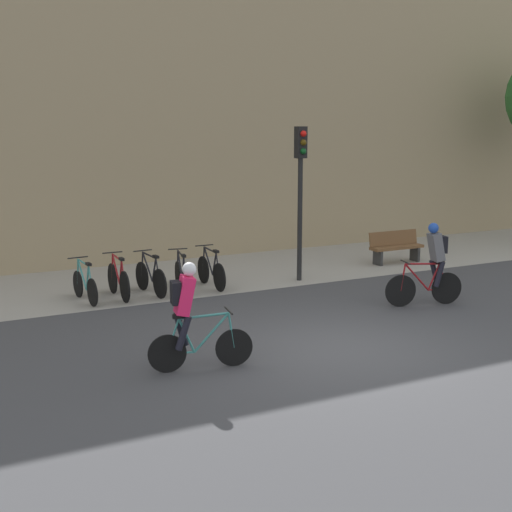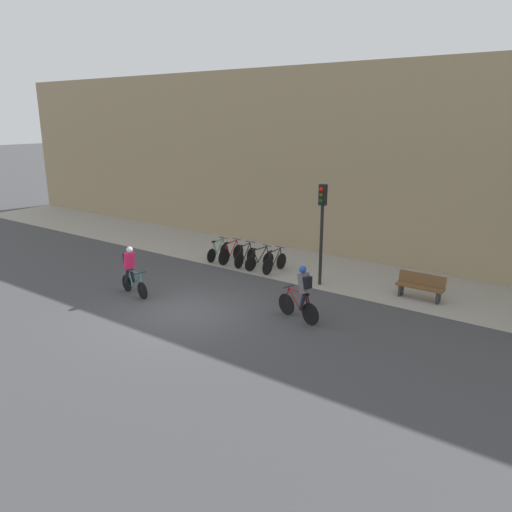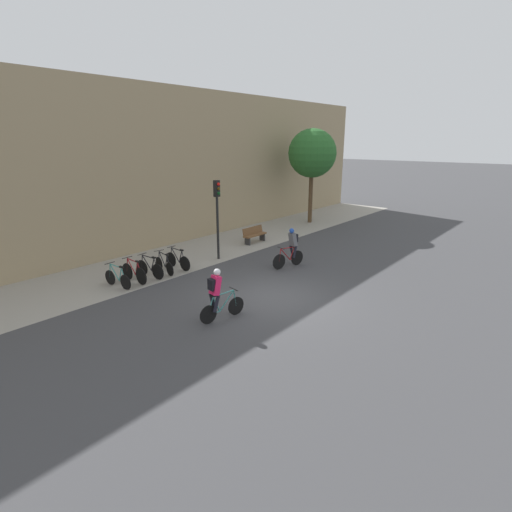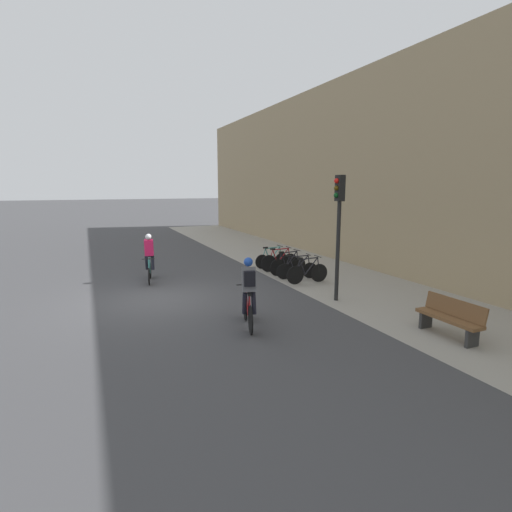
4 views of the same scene
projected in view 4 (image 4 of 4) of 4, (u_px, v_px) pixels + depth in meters
ground at (158, 300)px, 12.34m from camera, size 200.00×200.00×0.00m
kerb_strip at (341, 280)px, 14.94m from camera, size 44.00×4.50×0.01m
building_facade at (401, 168)px, 15.20m from camera, size 44.00×0.60×8.30m
cyclist_pink at (149, 255)px, 14.71m from camera, size 1.68×0.55×1.75m
cyclist_grey at (248, 292)px, 9.65m from camera, size 1.72×0.60×1.79m
parked_bike_0 at (272, 259)px, 17.12m from camera, size 0.46×1.57×0.94m
parked_bike_1 at (279, 261)px, 16.43m from camera, size 0.46×1.67×0.98m
parked_bike_2 at (288, 265)px, 15.74m from camera, size 0.46×1.64×0.97m
parked_bike_3 at (297, 269)px, 15.06m from camera, size 0.48×1.59×0.93m
parked_bike_4 at (307, 272)px, 14.37m from camera, size 0.46×1.65×0.97m
traffic_light_pole at (339, 215)px, 11.82m from camera, size 0.26×0.30×3.79m
bench at (450, 317)px, 9.23m from camera, size 1.62×0.44×0.89m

